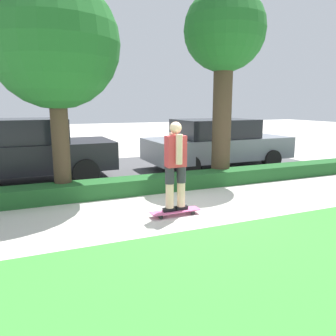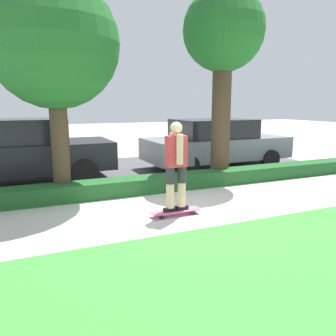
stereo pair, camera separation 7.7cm
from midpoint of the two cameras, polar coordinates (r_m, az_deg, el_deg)
name	(u,v)px [view 1 (the left image)]	position (r m, az deg, el deg)	size (l,w,h in m)	color
ground_plane	(185,210)	(6.52, 3.38, -7.34)	(60.00, 60.00, 0.00)	#BCB7AD
grass_lawn_strip	(298,287)	(4.25, 22.26, -18.63)	(12.80, 4.00, 0.01)	#388433
street_asphalt	(128,171)	(10.34, -6.79, -0.46)	(12.80, 5.00, 0.01)	#474749
hedge_row	(157,183)	(7.88, -1.67, -2.69)	(12.80, 0.60, 0.36)	#1E5123
skateboard	(175,211)	(6.19, 1.65, -7.55)	(0.95, 0.24, 0.10)	#DB5B93
skater_person	(176,164)	(5.96, 1.69, 0.65)	(0.49, 0.42, 1.65)	black
tree_near	(54,45)	(7.49, -18.87, 19.65)	(2.68, 2.68, 4.62)	#423323
tree_mid	(224,38)	(8.95, 10.05, 21.43)	(2.06, 2.06, 4.91)	#423323
parked_car_front	(25,150)	(9.31, -23.43, 2.82)	(4.48, 1.99, 1.69)	black
parked_car_middle	(217,143)	(10.82, 8.74, 4.32)	(4.78, 2.08, 1.58)	slate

